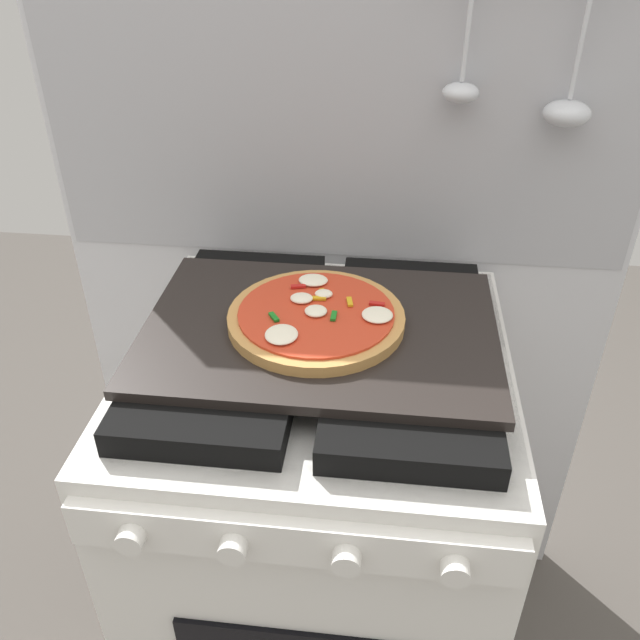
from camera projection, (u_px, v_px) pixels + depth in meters
kitchen_backsplash at (340, 287)px, 1.36m from camera, size 1.10×0.09×1.55m
stove at (320, 526)px, 1.27m from camera, size 0.60×0.64×0.90m
baking_tray at (320, 330)px, 1.02m from camera, size 0.54×0.38×0.02m
pizza_left at (316, 317)px, 1.01m from camera, size 0.27×0.27×0.03m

